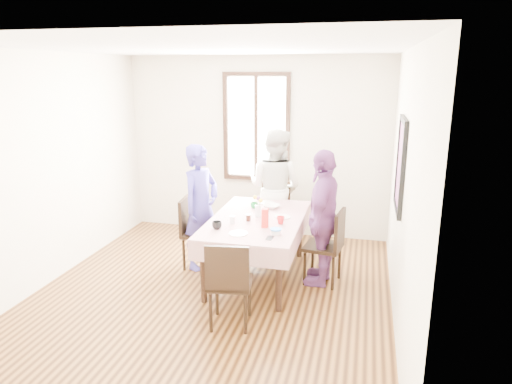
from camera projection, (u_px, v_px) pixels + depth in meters
ground at (211, 295)px, 5.28m from camera, size 4.50×4.50×0.00m
back_wall at (257, 147)px, 7.05m from camera, size 4.00×0.00×4.00m
right_wall at (403, 191)px, 4.49m from camera, size 0.00×4.50×4.50m
window_frame at (256, 127)px, 6.96m from camera, size 1.02×0.06×1.62m
window_pane at (256, 127)px, 6.97m from camera, size 0.90×0.02×1.50m
art_poster at (401, 165)px, 4.72m from camera, size 0.04×0.76×0.96m
dining_table at (257, 248)px, 5.67m from camera, size 0.96×1.65×0.75m
tablecloth at (257, 219)px, 5.57m from camera, size 1.08×1.77×0.01m
chair_left at (200, 233)px, 5.97m from camera, size 0.46×0.46×0.91m
chair_right at (323, 246)px, 5.51m from camera, size 0.48×0.48×0.91m
chair_far at (275, 215)px, 6.71m from camera, size 0.48×0.48×0.91m
chair_near at (230, 282)px, 4.58m from camera, size 0.47×0.47×0.91m
person_left at (200, 207)px, 5.88m from camera, size 0.57×0.68×1.60m
person_far at (275, 188)px, 6.59m from camera, size 0.99×0.88×1.71m
person_right at (322, 218)px, 5.43m from camera, size 0.50×0.99×1.62m
mug_black at (217, 225)px, 5.18m from camera, size 0.13×0.13×0.09m
mug_flag at (281, 220)px, 5.35m from camera, size 0.13×0.13×0.09m
mug_green at (254, 205)px, 5.96m from camera, size 0.13×0.13×0.07m
serving_bowl at (271, 206)px, 5.96m from camera, size 0.24×0.24×0.05m
juice_carton at (265, 218)px, 5.22m from camera, size 0.07×0.07×0.22m
butter_tub at (276, 232)px, 5.02m from camera, size 0.10×0.10×0.05m
jam_jar at (248, 218)px, 5.46m from camera, size 0.06×0.06×0.08m
drinking_glass at (232, 220)px, 5.37m from camera, size 0.06×0.06×0.09m
smartphone at (270, 238)px, 4.90m from camera, size 0.06×0.13×0.01m
flower_vase at (258, 211)px, 5.61m from camera, size 0.07×0.07×0.14m
plate_right at (283, 217)px, 5.60m from camera, size 0.20×0.20×0.01m
plate_far at (266, 203)px, 6.20m from camera, size 0.20×0.20×0.01m
plate_near at (238, 233)px, 5.03m from camera, size 0.20×0.20×0.01m
butter_lid at (276, 229)px, 5.01m from camera, size 0.12×0.12×0.01m
flower_bunch at (258, 201)px, 5.58m from camera, size 0.09×0.09×0.10m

